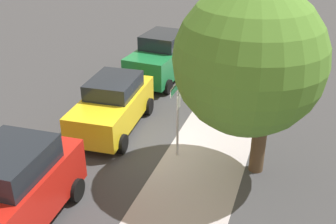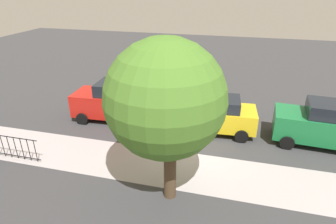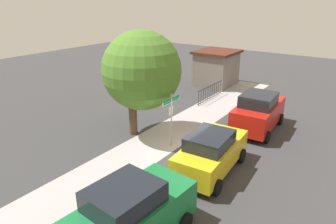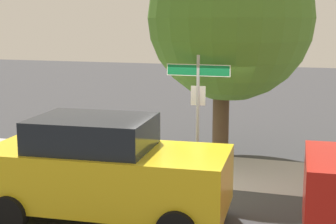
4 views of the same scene
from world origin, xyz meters
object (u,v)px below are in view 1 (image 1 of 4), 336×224
(car_red, at_px, (9,193))
(car_green, at_px, (162,57))
(shade_tree, at_px, (249,61))
(car_yellow, at_px, (113,105))
(street_sign, at_px, (178,101))

(car_red, bearing_deg, car_green, 176.37)
(car_green, bearing_deg, shade_tree, 41.17)
(car_yellow, bearing_deg, car_red, -4.58)
(car_green, height_order, car_red, car_red)
(shade_tree, height_order, car_yellow, shade_tree)
(shade_tree, relative_size, car_red, 1.28)
(car_red, bearing_deg, shade_tree, 128.17)
(shade_tree, bearing_deg, car_green, -142.78)
(shade_tree, distance_m, car_red, 6.85)
(shade_tree, height_order, car_red, shade_tree)
(street_sign, bearing_deg, car_yellow, -109.58)
(street_sign, relative_size, shade_tree, 0.50)
(shade_tree, relative_size, car_yellow, 1.30)
(street_sign, xyz_separation_m, car_yellow, (-0.97, -2.72, -0.99))
(shade_tree, distance_m, car_yellow, 5.55)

